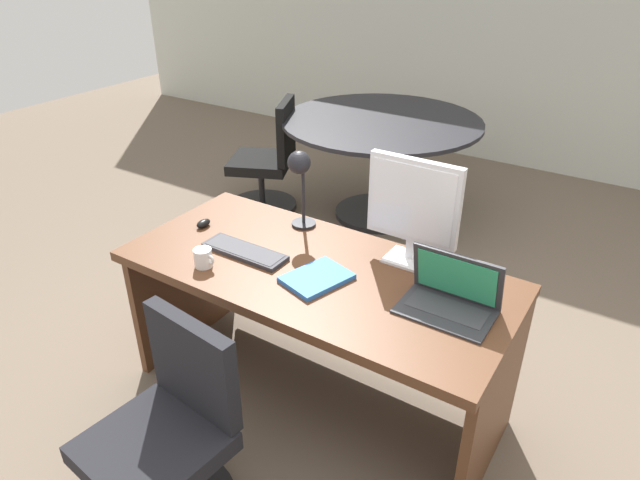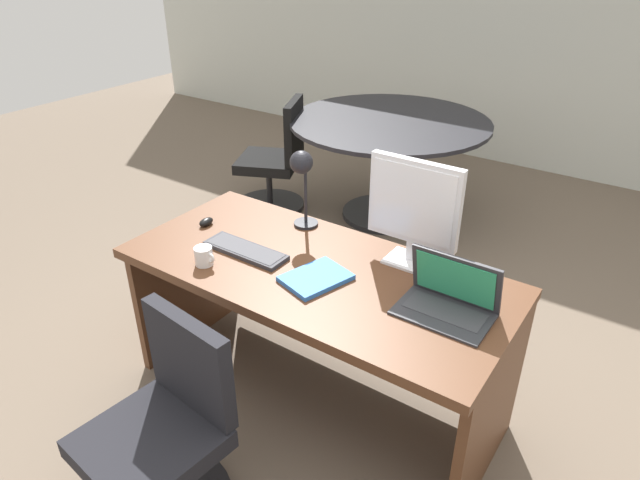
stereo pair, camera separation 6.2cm
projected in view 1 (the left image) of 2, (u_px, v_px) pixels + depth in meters
ground at (434, 263)px, 3.91m from camera, size 12.00×12.00×0.00m
back_wall at (551, 13)px, 4.86m from camera, size 10.00×0.10×2.80m
desk at (321, 300)px, 2.58m from camera, size 1.73×0.79×0.75m
monitor at (413, 205)px, 2.37m from camera, size 0.41×0.16×0.48m
laptop at (452, 292)px, 2.16m from camera, size 0.36×0.24×0.23m
keyboard at (245, 251)px, 2.55m from camera, size 0.41×0.13×0.02m
mouse at (203, 223)px, 2.77m from camera, size 0.05×0.08×0.04m
desk_lamp at (300, 173)px, 2.64m from camera, size 0.12×0.14×0.40m
book at (317, 278)px, 2.36m from camera, size 0.27×0.31×0.02m
coffee_mug at (203, 258)px, 2.44m from camera, size 0.10×0.08×0.08m
office_chair at (168, 447)px, 2.12m from camera, size 0.56×0.56×0.83m
meeting_table at (381, 143)px, 4.28m from camera, size 1.50×1.50×0.80m
meeting_chair_near at (268, 167)px, 4.51m from camera, size 0.62×0.61×0.90m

